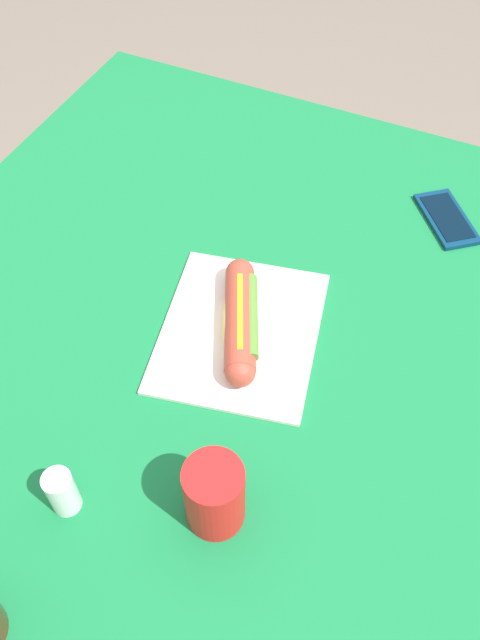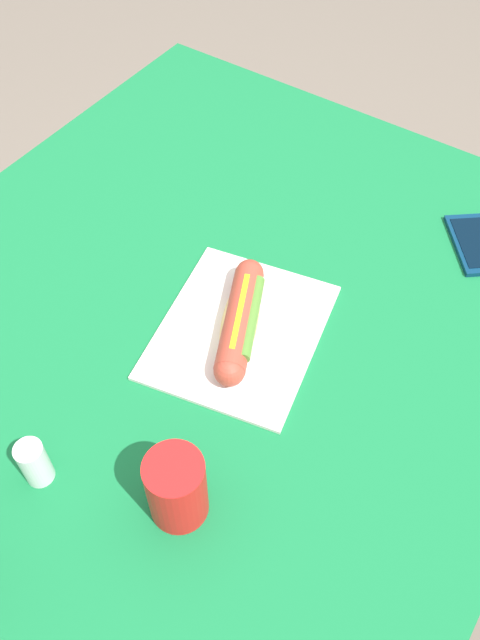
{
  "view_description": "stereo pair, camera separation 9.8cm",
  "coord_description": "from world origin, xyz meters",
  "px_view_note": "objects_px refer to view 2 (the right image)",
  "views": [
    {
      "loc": [
        0.54,
        0.31,
        1.53
      ],
      "look_at": [
        -0.01,
        0.06,
        0.76
      ],
      "focal_mm": 37.88,
      "sensor_mm": 36.0,
      "label": 1
    },
    {
      "loc": [
        0.49,
        0.4,
        1.53
      ],
      "look_at": [
        -0.01,
        0.06,
        0.76
      ],
      "focal_mm": 37.88,
      "sensor_mm": 36.0,
      "label": 2
    }
  ],
  "objects_px": {
    "cell_phone": "(474,244)",
    "drinking_cup": "(177,488)",
    "hot_dog": "(241,320)",
    "salt_shaker": "(34,463)"
  },
  "relations": [
    {
      "from": "cell_phone",
      "to": "drinking_cup",
      "type": "bearing_deg",
      "value": -11.62
    },
    {
      "from": "cell_phone",
      "to": "drinking_cup",
      "type": "height_order",
      "value": "drinking_cup"
    },
    {
      "from": "hot_dog",
      "to": "salt_shaker",
      "type": "xyz_separation_m",
      "value": [
        0.33,
        -0.08,
        0.01
      ]
    },
    {
      "from": "hot_dog",
      "to": "salt_shaker",
      "type": "relative_size",
      "value": 2.91
    },
    {
      "from": "hot_dog",
      "to": "drinking_cup",
      "type": "relative_size",
      "value": 1.9
    },
    {
      "from": "drinking_cup",
      "to": "salt_shaker",
      "type": "bearing_deg",
      "value": -69.06
    },
    {
      "from": "hot_dog",
      "to": "drinking_cup",
      "type": "distance_m",
      "value": 0.28
    },
    {
      "from": "hot_dog",
      "to": "salt_shaker",
      "type": "height_order",
      "value": "salt_shaker"
    },
    {
      "from": "hot_dog",
      "to": "cell_phone",
      "type": "distance_m",
      "value": 0.42
    },
    {
      "from": "salt_shaker",
      "to": "drinking_cup",
      "type": "bearing_deg",
      "value": 110.94
    }
  ]
}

